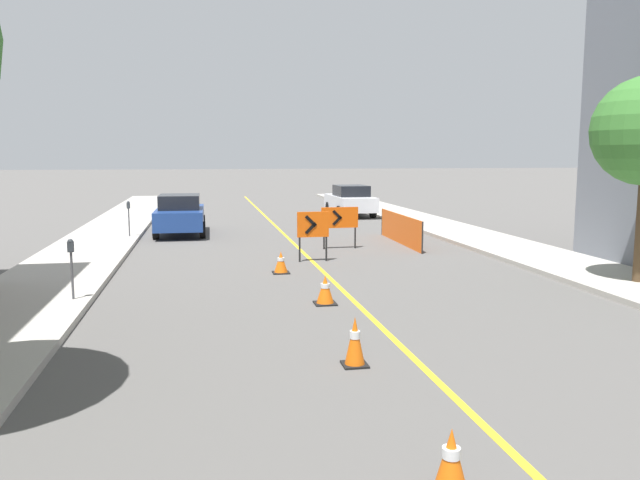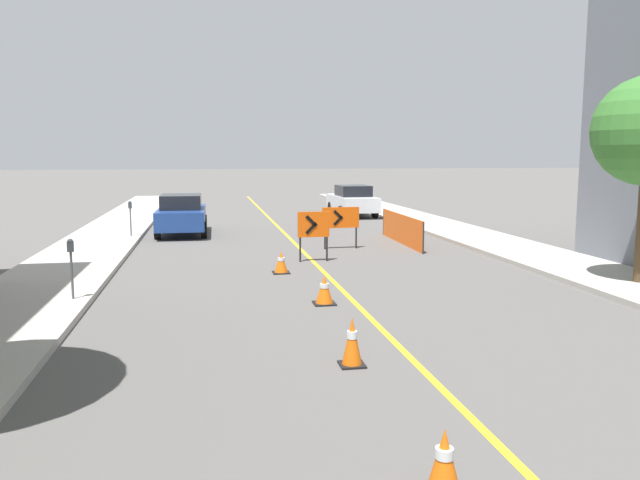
# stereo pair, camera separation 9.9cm
# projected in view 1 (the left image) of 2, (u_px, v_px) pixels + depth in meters

# --- Properties ---
(lane_stripe) EXTENTS (0.12, 53.45, 0.01)m
(lane_stripe) POSITION_uv_depth(u_px,v_px,m) (298.00, 247.00, 21.30)
(lane_stripe) COLOR gold
(lane_stripe) RESTS_ON ground_plane
(sidewalk_left) EXTENTS (2.70, 53.45, 0.14)m
(sidewalk_left) POSITION_uv_depth(u_px,v_px,m) (87.00, 251.00, 20.03)
(sidewalk_left) COLOR #ADA89E
(sidewalk_left) RESTS_ON ground_plane
(sidewalk_right) EXTENTS (2.70, 53.45, 0.14)m
(sidewalk_right) POSITION_uv_depth(u_px,v_px,m) (485.00, 240.00, 22.54)
(sidewalk_right) COLOR #ADA89E
(sidewalk_right) RESTS_ON ground_plane
(traffic_cone_third) EXTENTS (0.41, 0.41, 0.65)m
(traffic_cone_third) POSITION_uv_depth(u_px,v_px,m) (451.00, 462.00, 5.72)
(traffic_cone_third) COLOR black
(traffic_cone_third) RESTS_ON ground_plane
(traffic_cone_fourth) EXTENTS (0.38, 0.38, 0.75)m
(traffic_cone_fourth) POSITION_uv_depth(u_px,v_px,m) (355.00, 341.00, 9.26)
(traffic_cone_fourth) COLOR black
(traffic_cone_fourth) RESTS_ON ground_plane
(traffic_cone_fifth) EXTENTS (0.46, 0.46, 0.62)m
(traffic_cone_fifth) POSITION_uv_depth(u_px,v_px,m) (325.00, 290.00, 13.11)
(traffic_cone_fifth) COLOR black
(traffic_cone_fifth) RESTS_ON ground_plane
(traffic_cone_farthest) EXTENTS (0.45, 0.45, 0.59)m
(traffic_cone_farthest) POSITION_uv_depth(u_px,v_px,m) (281.00, 262.00, 16.56)
(traffic_cone_farthest) COLOR black
(traffic_cone_farthest) RESTS_ON ground_plane
(arrow_barricade_primary) EXTENTS (0.94, 0.09, 1.48)m
(arrow_barricade_primary) POSITION_uv_depth(u_px,v_px,m) (313.00, 227.00, 18.29)
(arrow_barricade_primary) COLOR #EF560C
(arrow_barricade_primary) RESTS_ON ground_plane
(arrow_barricade_secondary) EXTENTS (1.26, 0.11, 1.40)m
(arrow_barricade_secondary) POSITION_uv_depth(u_px,v_px,m) (340.00, 219.00, 20.81)
(arrow_barricade_secondary) COLOR #EF560C
(arrow_barricade_secondary) RESTS_ON ground_plane
(safety_mesh_fence) EXTENTS (0.16, 4.94, 1.04)m
(safety_mesh_fence) POSITION_uv_depth(u_px,v_px,m) (400.00, 229.00, 22.15)
(safety_mesh_fence) COLOR #EF560C
(safety_mesh_fence) RESTS_ON ground_plane
(parked_car_curb_near) EXTENTS (1.94, 4.32, 1.59)m
(parked_car_curb_near) POSITION_uv_depth(u_px,v_px,m) (180.00, 214.00, 24.56)
(parked_car_curb_near) COLOR navy
(parked_car_curb_near) RESTS_ON ground_plane
(parked_car_curb_mid) EXTENTS (1.95, 4.34, 1.59)m
(parked_car_curb_mid) POSITION_uv_depth(u_px,v_px,m) (350.00, 201.00, 32.13)
(parked_car_curb_mid) COLOR silver
(parked_car_curb_mid) RESTS_ON ground_plane
(parking_meter_near_curb) EXTENTS (0.12, 0.11, 1.27)m
(parking_meter_near_curb) POSITION_uv_depth(u_px,v_px,m) (71.00, 257.00, 12.88)
(parking_meter_near_curb) COLOR #4C4C51
(parking_meter_near_curb) RESTS_ON sidewalk_left
(parking_meter_far_curb) EXTENTS (0.12, 0.11, 1.31)m
(parking_meter_far_curb) POSITION_uv_depth(u_px,v_px,m) (129.00, 211.00, 22.99)
(parking_meter_far_curb) COLOR #4C4C51
(parking_meter_far_curb) RESTS_ON sidewalk_left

